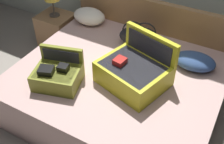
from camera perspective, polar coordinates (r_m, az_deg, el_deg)
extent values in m
plane|color=gray|center=(2.92, -2.63, -12.09)|extent=(12.00, 12.00, 0.00)
cube|color=#BC9993|center=(2.96, 1.23, -3.75)|extent=(2.03, 1.74, 0.50)
cube|color=olive|center=(3.50, 8.36, 7.71)|extent=(2.07, 0.08, 0.89)
cube|color=gold|center=(2.59, 4.11, -0.61)|extent=(0.70, 0.61, 0.23)
cube|color=#28282D|center=(2.57, 4.14, -0.04)|extent=(0.61, 0.53, 0.16)
cube|color=#B21E19|center=(2.53, 1.63, 2.22)|extent=(0.11, 0.12, 0.05)
cube|color=gold|center=(2.68, 7.85, 3.76)|extent=(0.58, 0.21, 0.46)
cube|color=#28282D|center=(2.66, 7.46, 3.50)|extent=(0.49, 0.15, 0.39)
cube|color=olive|center=(2.65, -11.31, -1.20)|extent=(0.49, 0.42, 0.17)
cube|color=#28282D|center=(2.63, -11.38, -0.79)|extent=(0.43, 0.37, 0.12)
cube|color=black|center=(2.58, -13.45, 0.28)|extent=(0.17, 0.16, 0.06)
cube|color=black|center=(2.58, -10.07, 0.84)|extent=(0.11, 0.10, 0.06)
cube|color=olive|center=(2.73, -10.13, 2.36)|extent=(0.42, 0.15, 0.32)
cube|color=#28282D|center=(2.71, -10.32, 2.03)|extent=(0.35, 0.11, 0.27)
ellipsoid|color=black|center=(3.14, 5.52, 7.35)|extent=(0.49, 0.37, 0.22)
torus|color=black|center=(3.11, 4.38, 8.42)|extent=(0.24, 0.09, 0.25)
torus|color=black|center=(3.10, 6.80, 8.16)|extent=(0.24, 0.09, 0.25)
ellipsoid|color=white|center=(3.55, -4.73, 11.41)|extent=(0.43, 0.32, 0.20)
ellipsoid|color=navy|center=(2.93, 16.71, 2.15)|extent=(0.45, 0.33, 0.15)
cube|color=olive|center=(3.96, -11.28, 8.19)|extent=(0.44, 0.40, 0.50)
cylinder|color=#3F3833|center=(3.83, -11.78, 11.46)|extent=(0.13, 0.13, 0.01)
cylinder|color=#4C443D|center=(3.78, -12.01, 12.95)|extent=(0.02, 0.02, 0.21)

